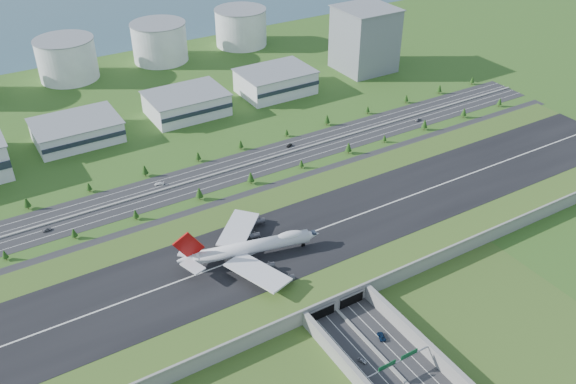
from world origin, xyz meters
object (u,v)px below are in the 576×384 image
car_4 (47,230)px  car_5 (289,145)px  car_2 (381,336)px  car_0 (362,360)px  car_7 (159,184)px  office_tower (365,39)px  car_6 (418,120)px  boeing_747 (250,247)px

car_4 → car_5: 171.50m
car_2 → car_0: bearing=40.6°
car_0 → car_7: (-23.42, 184.18, 0.10)m
office_tower → car_6: (-28.29, -107.74, -26.57)m
car_6 → car_2: bearing=119.3°
boeing_747 → car_2: 80.09m
office_tower → car_6: bearing=-104.7°
office_tower → car_0: size_ratio=12.44×
car_2 → car_6: car_2 is taller
boeing_747 → car_4: boeing_747 is taller
car_7 → office_tower: bearing=136.1°
car_6 → office_tower: bearing=-30.1°
car_2 → office_tower: bearing=-107.7°
boeing_747 → car_2: size_ratio=12.46×
car_6 → car_7: (-203.88, 14.74, 0.04)m
office_tower → boeing_747: 296.05m
car_5 → car_0: bearing=-46.5°
car_0 → car_4: bearing=98.8°
car_7 → car_5: bearing=114.7°
car_6 → car_7: car_7 is taller
car_0 → car_7: car_7 is taller
office_tower → car_2: 333.00m
car_0 → car_4: (-96.48, 170.46, 0.10)m
office_tower → car_6: office_tower is taller
car_2 → car_4: bearing=-37.7°
office_tower → car_7: size_ratio=9.37×
car_0 → car_4: size_ratio=0.88×
car_2 → car_5: bearing=-90.3°
boeing_747 → car_6: (192.57, 88.98, -13.78)m
car_4 → car_6: 276.94m
office_tower → car_2: bearing=-125.5°
office_tower → car_5: bearing=-145.5°
office_tower → boeing_747: size_ratio=0.72×
car_2 → car_7: (-39.60, 177.37, 0.00)m
car_0 → car_4: car_4 is taller
office_tower → car_7: (-232.17, -93.00, -26.53)m
car_0 → car_4: 195.87m
car_0 → car_5: (74.41, 184.91, 0.07)m
boeing_747 → car_2: bearing=-56.5°
car_0 → car_2: car_2 is taller
car_5 → car_6: (106.05, -15.48, -0.01)m
car_0 → boeing_747: bearing=77.9°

